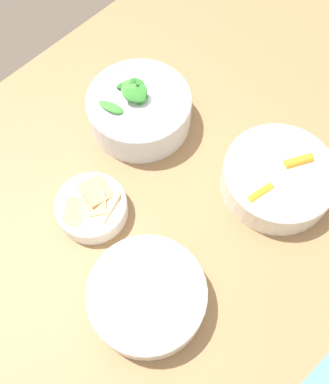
{
  "coord_description": "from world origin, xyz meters",
  "views": [
    {
      "loc": [
        0.32,
        0.21,
        1.4
      ],
      "look_at": [
        0.09,
        -0.01,
        0.77
      ],
      "focal_mm": 40.0,
      "sensor_mm": 36.0,
      "label": 1
    }
  ],
  "objects": [
    {
      "name": "bowl_greens",
      "position": [
        -0.01,
        -0.16,
        0.77
      ],
      "size": [
        0.19,
        0.19,
        0.09
      ],
      "color": "silver",
      "rests_on": "dining_table"
    },
    {
      "name": "dining_table",
      "position": [
        0.0,
        0.0,
        0.63
      ],
      "size": [
        1.25,
        0.86,
        0.74
      ],
      "color": "olive",
      "rests_on": "ground_plane"
    },
    {
      "name": "ground_plane",
      "position": [
        0.0,
        0.0,
        0.0
      ],
      "size": [
        10.0,
        10.0,
        0.0
      ],
      "primitive_type": "plane",
      "color": "#4C4238"
    },
    {
      "name": "bowl_beans_hotdog",
      "position": [
        0.23,
        0.09,
        0.76
      ],
      "size": [
        0.18,
        0.18,
        0.05
      ],
      "color": "silver",
      "rests_on": "dining_table"
    },
    {
      "name": "bowl_cookies",
      "position": [
        0.19,
        -0.08,
        0.76
      ],
      "size": [
        0.12,
        0.12,
        0.04
      ],
      "color": "white",
      "rests_on": "dining_table"
    },
    {
      "name": "bowl_carrots",
      "position": [
        -0.06,
        0.11,
        0.77
      ],
      "size": [
        0.19,
        0.19,
        0.06
      ],
      "color": "silver",
      "rests_on": "dining_table"
    }
  ]
}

